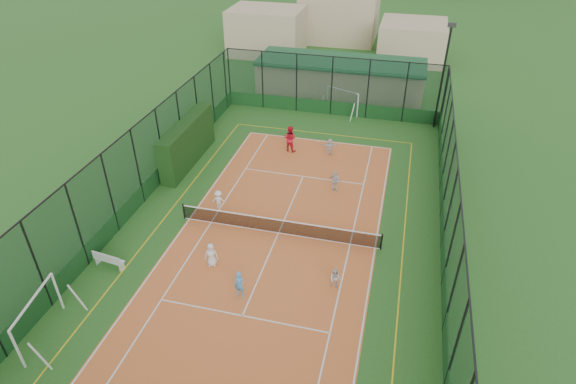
% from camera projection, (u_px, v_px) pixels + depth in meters
% --- Properties ---
extents(ground, '(300.00, 300.00, 0.00)m').
position_uv_depth(ground, '(278.00, 233.00, 27.50)').
color(ground, '#295D1F').
rests_on(ground, ground).
extents(court_slab, '(11.17, 23.97, 0.01)m').
position_uv_depth(court_slab, '(278.00, 233.00, 27.49)').
color(court_slab, '#C55E2B').
rests_on(court_slab, ground).
extents(tennis_net, '(11.67, 0.12, 1.06)m').
position_uv_depth(tennis_net, '(278.00, 226.00, 27.20)').
color(tennis_net, black).
rests_on(tennis_net, ground).
extents(perimeter_fence, '(18.12, 34.12, 5.00)m').
position_uv_depth(perimeter_fence, '(278.00, 197.00, 26.12)').
color(perimeter_fence, '#103221').
rests_on(perimeter_fence, ground).
extents(floodlight_ne, '(0.60, 0.26, 8.25)m').
position_uv_depth(floodlight_ne, '(442.00, 78.00, 36.92)').
color(floodlight_ne, black).
rests_on(floodlight_ne, ground).
extents(clubhouse, '(15.20, 7.20, 3.15)m').
position_uv_depth(clubhouse, '(340.00, 77.00, 44.46)').
color(clubhouse, tan).
rests_on(clubhouse, ground).
extents(hedge_left, '(1.05, 6.99, 3.06)m').
position_uv_depth(hedge_left, '(188.00, 143.00, 33.56)').
color(hedge_left, black).
rests_on(hedge_left, ground).
extents(white_bench, '(1.76, 0.67, 0.96)m').
position_uv_depth(white_bench, '(109.00, 259.00, 24.91)').
color(white_bench, white).
rests_on(white_bench, ground).
extents(futsal_goal_near, '(3.50, 1.48, 2.19)m').
position_uv_depth(futsal_goal_near, '(39.00, 318.00, 20.76)').
color(futsal_goal_near, white).
rests_on(futsal_goal_near, ground).
extents(futsal_goal_far, '(3.26, 2.09, 2.03)m').
position_uv_depth(futsal_goal_far, '(342.00, 101.00, 41.00)').
color(futsal_goal_far, white).
rests_on(futsal_goal_far, ground).
extents(child_near_left, '(0.76, 0.59, 1.37)m').
position_uv_depth(child_near_left, '(211.00, 255.00, 24.85)').
color(child_near_left, white).
rests_on(child_near_left, court_slab).
extents(child_near_mid, '(0.56, 0.41, 1.42)m').
position_uv_depth(child_near_mid, '(239.00, 284.00, 23.03)').
color(child_near_mid, '#4D9BDA').
rests_on(child_near_mid, court_slab).
extents(child_near_right, '(0.62, 0.51, 1.15)m').
position_uv_depth(child_near_right, '(335.00, 279.00, 23.54)').
color(child_near_right, silver).
rests_on(child_near_right, court_slab).
extents(child_far_left, '(0.86, 0.57, 1.25)m').
position_uv_depth(child_far_left, '(219.00, 200.00, 29.20)').
color(child_far_left, white).
rests_on(child_far_left, court_slab).
extents(child_far_right, '(0.92, 0.62, 1.46)m').
position_uv_depth(child_far_right, '(335.00, 181.00, 30.80)').
color(child_far_right, silver).
rests_on(child_far_right, court_slab).
extents(child_far_back, '(1.22, 0.65, 1.26)m').
position_uv_depth(child_far_back, '(330.00, 147.00, 34.93)').
color(child_far_back, silver).
rests_on(child_far_back, court_slab).
extents(coach, '(1.09, 0.93, 1.97)m').
position_uv_depth(coach, '(290.00, 139.00, 35.23)').
color(coach, red).
rests_on(coach, court_slab).
extents(tennis_balls, '(5.88, 1.30, 0.07)m').
position_uv_depth(tennis_balls, '(297.00, 220.00, 28.46)').
color(tennis_balls, '#CCE033').
rests_on(tennis_balls, court_slab).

